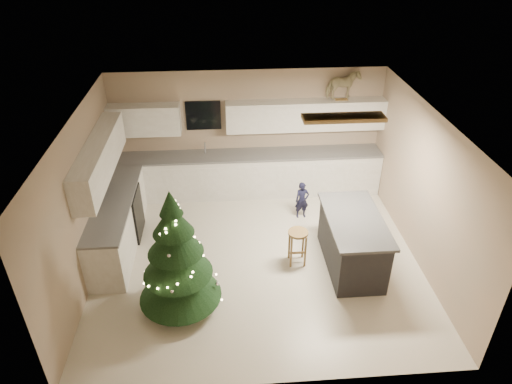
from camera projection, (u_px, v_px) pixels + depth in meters
ground_plane at (258, 258)px, 7.99m from camera, size 5.50×5.50×0.00m
room_shell at (259, 171)px, 7.08m from camera, size 5.52×5.02×2.61m
cabinetry at (205, 176)px, 8.94m from camera, size 5.50×3.20×2.00m
island at (352, 242)px, 7.62m from camera, size 0.90×1.70×0.95m
bar_stool at (298, 239)px, 7.66m from camera, size 0.34×0.34×0.65m
christmas_tree at (177, 262)px, 6.62m from camera, size 1.29×1.24×2.06m
toddler at (302, 200)px, 8.90m from camera, size 0.29×0.21×0.76m
rocking_horse at (343, 85)px, 8.89m from camera, size 0.71×0.47×0.58m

